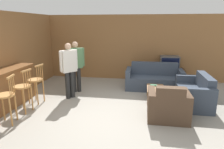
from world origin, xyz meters
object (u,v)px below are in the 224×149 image
object	(u,v)px
loveseat_right	(195,94)
bar_chair_far	(36,83)
armchair_near	(168,106)
bar_chair_mid	(23,90)
tv_unit	(168,76)
person_by_counter	(69,68)
bar_chair_near	(6,99)
coffee_table	(156,90)
couch_far	(154,80)
book_on_table	(154,85)
tv	(169,62)
person_by_window	(76,64)

from	to	relation	value
loveseat_right	bar_chair_far	bearing A→B (deg)	-172.54
armchair_near	loveseat_right	distance (m)	1.36
bar_chair_mid	bar_chair_far	world-z (taller)	same
tv_unit	person_by_counter	size ratio (longest dim) A/B	0.69
tv_unit	bar_chair_near	bearing A→B (deg)	-135.17
coffee_table	tv_unit	size ratio (longest dim) A/B	0.74
coffee_table	couch_far	bearing A→B (deg)	90.03
bar_chair_near	person_by_counter	bearing A→B (deg)	66.02
loveseat_right	book_on_table	size ratio (longest dim) A/B	7.06
tv_unit	tv	xyz separation A→B (m)	(0.00, -0.00, 0.53)
person_by_counter	book_on_table	bearing A→B (deg)	8.74
bar_chair_near	coffee_table	bearing A→B (deg)	30.37
bar_chair_mid	person_by_window	distance (m)	1.97
armchair_near	book_on_table	world-z (taller)	armchair_near
loveseat_right	person_by_window	xyz separation A→B (m)	(-3.67, 0.54, 0.63)
armchair_near	book_on_table	xyz separation A→B (m)	(-0.28, 1.41, 0.08)
bar_chair_far	tv_unit	size ratio (longest dim) A/B	0.97
bar_chair_mid	bar_chair_near	bearing A→B (deg)	-90.03
armchair_near	tv	xyz separation A→B (m)	(0.36, 3.17, 0.48)
coffee_table	book_on_table	distance (m)	0.23
bar_chair_far	book_on_table	xyz separation A→B (m)	(3.36, 0.93, -0.20)
tv	person_by_counter	distance (m)	3.85
coffee_table	tv_unit	xyz separation A→B (m)	(0.59, 1.98, -0.04)
bar_chair_near	loveseat_right	bearing A→B (deg)	22.52
tv	tv_unit	bearing A→B (deg)	90.00
couch_far	bar_chair_near	bearing A→B (deg)	-137.41
coffee_table	person_by_counter	size ratio (longest dim) A/B	0.51
loveseat_right	couch_far	bearing A→B (deg)	130.37
couch_far	armchair_near	world-z (taller)	couch_far
couch_far	person_by_counter	bearing A→B (deg)	-153.14
person_by_window	bar_chair_mid	bearing A→B (deg)	-114.96
tv	person_by_counter	xyz separation A→B (m)	(-3.19, -2.15, 0.14)
bar_chair_mid	coffee_table	size ratio (longest dim) A/B	1.31
loveseat_right	tv_unit	bearing A→B (deg)	103.14
bar_chair_mid	person_by_counter	bearing A→B (deg)	55.48
person_by_counter	person_by_window	bearing A→B (deg)	89.00
loveseat_right	coffee_table	bearing A→B (deg)	172.84
loveseat_right	bar_chair_near	bearing A→B (deg)	-157.48
book_on_table	bar_chair_far	bearing A→B (deg)	-164.45
loveseat_right	tv	size ratio (longest dim) A/B	2.15
armchair_near	person_by_window	bearing A→B (deg)	150.51
bar_chair_mid	person_by_counter	xyz separation A→B (m)	(0.81, 1.17, 0.35)
armchair_near	coffee_table	size ratio (longest dim) A/B	1.10
couch_far	armchair_near	xyz separation A→B (m)	(0.23, -2.33, 0.00)
tv	person_by_counter	size ratio (longest dim) A/B	0.41
book_on_table	person_by_counter	world-z (taller)	person_by_counter
couch_far	loveseat_right	xyz separation A→B (m)	(1.08, -1.27, -0.00)
bar_chair_near	tv	world-z (taller)	bar_chair_near
couch_far	book_on_table	xyz separation A→B (m)	(-0.05, -0.92, 0.08)
couch_far	book_on_table	size ratio (longest dim) A/B	9.23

